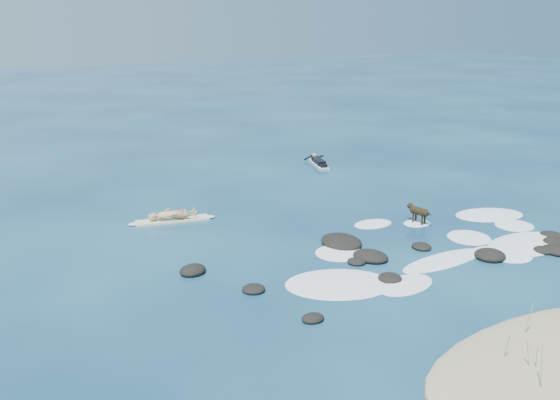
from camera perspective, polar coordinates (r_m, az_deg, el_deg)
ground at (r=22.03m, az=8.65°, el=-4.34°), size 160.00×160.00×0.00m
reef_rocks at (r=21.42m, az=11.01°, el=-4.86°), size 13.81×5.63×0.40m
breaking_foam at (r=22.44m, az=14.91°, el=-4.31°), size 12.61×6.36×0.12m
standing_surfer_rig at (r=24.55m, az=-9.89°, el=-0.27°), size 3.41×1.11×1.94m
paddling_surfer_rig at (r=33.47m, az=3.52°, el=3.50°), size 1.35×2.57×0.45m
dog at (r=24.57m, az=12.51°, el=-1.00°), size 0.45×1.24×0.79m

